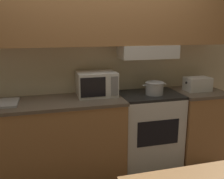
# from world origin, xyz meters

# --- Properties ---
(ground_plane) EXTENTS (16.00, 16.00, 0.00)m
(ground_plane) POSITION_xyz_m (0.00, 0.00, 0.00)
(ground_plane) COLOR #3D2D23
(wall_back) EXTENTS (5.53, 0.38, 2.55)m
(wall_back) POSITION_xyz_m (0.02, -0.06, 1.51)
(wall_back) COLOR beige
(wall_back) RESTS_ON ground_plane
(lower_counter_main) EXTENTS (1.80, 0.61, 0.90)m
(lower_counter_main) POSITION_xyz_m (-0.67, -0.30, 0.45)
(lower_counter_main) COLOR #B27A47
(lower_counter_main) RESTS_ON ground_plane
(lower_counter_right_stub) EXTENTS (0.60, 0.61, 0.90)m
(lower_counter_right_stub) POSITION_xyz_m (1.27, -0.30, 0.45)
(lower_counter_right_stub) COLOR #B27A47
(lower_counter_right_stub) RESTS_ON ground_plane
(stove_range) EXTENTS (0.73, 0.56, 0.90)m
(stove_range) POSITION_xyz_m (0.60, -0.28, 0.45)
(stove_range) COLOR white
(stove_range) RESTS_ON ground_plane
(cooking_pot) EXTENTS (0.30, 0.23, 0.15)m
(cooking_pot) POSITION_xyz_m (0.64, -0.33, 0.98)
(cooking_pot) COLOR #B7BABF
(cooking_pot) RESTS_ON stove_range
(microwave) EXTENTS (0.46, 0.36, 0.28)m
(microwave) POSITION_xyz_m (-0.05, -0.19, 1.04)
(microwave) COLOR white
(microwave) RESTS_ON lower_counter_main
(toaster) EXTENTS (0.32, 0.21, 0.17)m
(toaster) POSITION_xyz_m (1.25, -0.29, 0.99)
(toaster) COLOR white
(toaster) RESTS_ON lower_counter_right_stub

